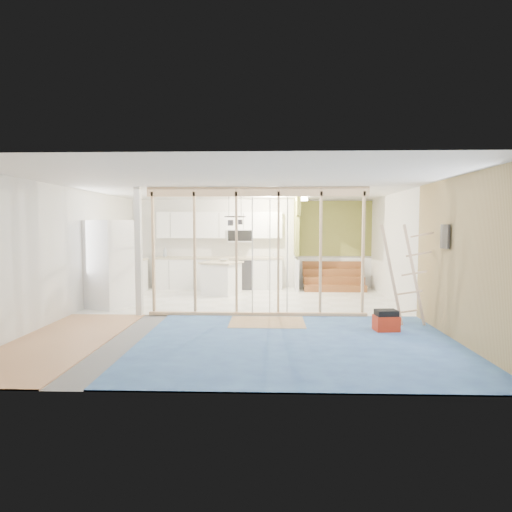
{
  "coord_description": "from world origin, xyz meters",
  "views": [
    {
      "loc": [
        0.55,
        -8.52,
        1.82
      ],
      "look_at": [
        0.25,
        0.6,
        1.18
      ],
      "focal_mm": 30.0,
      "sensor_mm": 36.0,
      "label": 1
    }
  ],
  "objects_px": {
    "fridge": "(108,264)",
    "island": "(222,278)",
    "toolbox": "(386,321)",
    "ladder": "(406,274)"
  },
  "relations": [
    {
      "from": "fridge",
      "to": "ladder",
      "type": "height_order",
      "value": "fridge"
    },
    {
      "from": "island",
      "to": "toolbox",
      "type": "bearing_deg",
      "value": -27.55
    },
    {
      "from": "toolbox",
      "to": "ladder",
      "type": "xyz_separation_m",
      "value": [
        0.47,
        0.48,
        0.76
      ]
    },
    {
      "from": "island",
      "to": "ladder",
      "type": "relative_size",
      "value": 0.64
    },
    {
      "from": "fridge",
      "to": "toolbox",
      "type": "relative_size",
      "value": 4.54
    },
    {
      "from": "fridge",
      "to": "island",
      "type": "distance_m",
      "value": 3.04
    },
    {
      "from": "island",
      "to": "toolbox",
      "type": "relative_size",
      "value": 2.73
    },
    {
      "from": "fridge",
      "to": "island",
      "type": "height_order",
      "value": "fridge"
    },
    {
      "from": "island",
      "to": "ladder",
      "type": "xyz_separation_m",
      "value": [
        3.76,
        -3.4,
        0.5
      ]
    },
    {
      "from": "island",
      "to": "ladder",
      "type": "distance_m",
      "value": 5.09
    }
  ]
}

